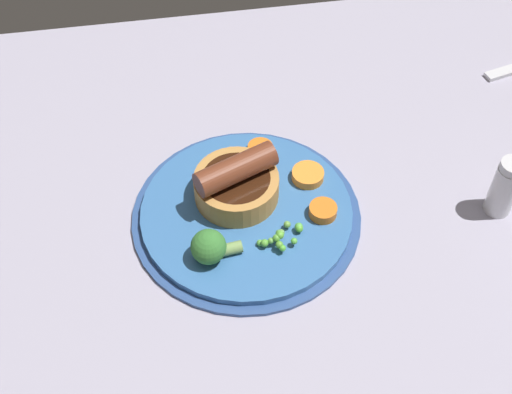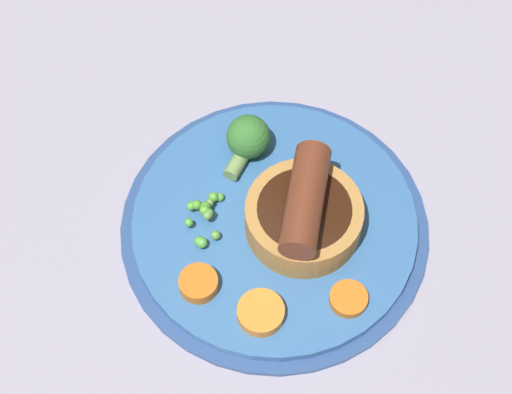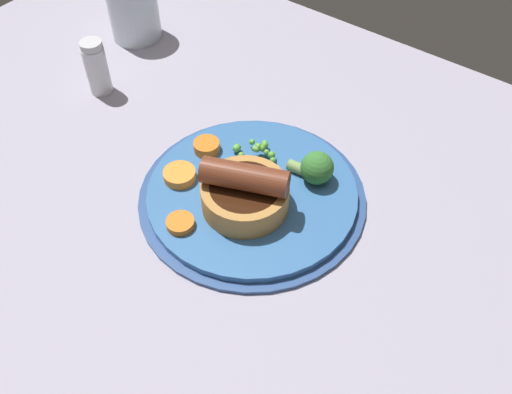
{
  "view_description": "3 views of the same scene",
  "coord_description": "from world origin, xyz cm",
  "px_view_note": "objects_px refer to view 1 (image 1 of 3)",
  "views": [
    {
      "loc": [
        12.64,
        50.98,
        69.51
      ],
      "look_at": [
        4.38,
        0.65,
        7.36
      ],
      "focal_mm": 50.0,
      "sensor_mm": 36.0,
      "label": 1
    },
    {
      "loc": [
        -25.43,
        -17.6,
        69.19
      ],
      "look_at": [
        5.47,
        1.95,
        6.61
      ],
      "focal_mm": 60.0,
      "sensor_mm": 36.0,
      "label": 2
    },
    {
      "loc": [
        32.72,
        -35.75,
        53.86
      ],
      "look_at": [
        7.04,
        -1.42,
        5.55
      ],
      "focal_mm": 40.0,
      "sensor_mm": 36.0,
      "label": 3
    }
  ],
  "objects_px": {
    "carrot_slice_0": "(323,211)",
    "carrot_slice_2": "(260,149)",
    "dinner_plate": "(247,216)",
    "broccoli_floret_near": "(210,247)",
    "pea_pile": "(281,236)",
    "carrot_slice_1": "(308,175)",
    "salt_shaker": "(505,187)",
    "sausage_pudding": "(236,183)"
  },
  "relations": [
    {
      "from": "sausage_pudding",
      "to": "carrot_slice_1",
      "type": "bearing_deg",
      "value": -13.98
    },
    {
      "from": "sausage_pudding",
      "to": "carrot_slice_0",
      "type": "relative_size",
      "value": 3.1
    },
    {
      "from": "carrot_slice_1",
      "to": "carrot_slice_2",
      "type": "height_order",
      "value": "carrot_slice_1"
    },
    {
      "from": "carrot_slice_2",
      "to": "sausage_pudding",
      "type": "bearing_deg",
      "value": 59.36
    },
    {
      "from": "carrot_slice_1",
      "to": "carrot_slice_2",
      "type": "distance_m",
      "value": 0.07
    },
    {
      "from": "carrot_slice_1",
      "to": "broccoli_floret_near",
      "type": "bearing_deg",
      "value": 36.4
    },
    {
      "from": "dinner_plate",
      "to": "pea_pile",
      "type": "distance_m",
      "value": 0.06
    },
    {
      "from": "carrot_slice_0",
      "to": "carrot_slice_2",
      "type": "distance_m",
      "value": 0.12
    },
    {
      "from": "dinner_plate",
      "to": "pea_pile",
      "type": "bearing_deg",
      "value": 123.13
    },
    {
      "from": "carrot_slice_1",
      "to": "sausage_pudding",
      "type": "bearing_deg",
      "value": 8.29
    },
    {
      "from": "pea_pile",
      "to": "carrot_slice_0",
      "type": "relative_size",
      "value": 1.56
    },
    {
      "from": "broccoli_floret_near",
      "to": "carrot_slice_2",
      "type": "distance_m",
      "value": 0.17
    },
    {
      "from": "carrot_slice_2",
      "to": "dinner_plate",
      "type": "bearing_deg",
      "value": 71.07
    },
    {
      "from": "carrot_slice_2",
      "to": "pea_pile",
      "type": "bearing_deg",
      "value": 90.01
    },
    {
      "from": "pea_pile",
      "to": "salt_shaker",
      "type": "distance_m",
      "value": 0.27
    },
    {
      "from": "sausage_pudding",
      "to": "dinner_plate",
      "type": "bearing_deg",
      "value": -95.05
    },
    {
      "from": "carrot_slice_1",
      "to": "dinner_plate",
      "type": "bearing_deg",
      "value": 25.45
    },
    {
      "from": "pea_pile",
      "to": "broccoli_floret_near",
      "type": "height_order",
      "value": "broccoli_floret_near"
    },
    {
      "from": "carrot_slice_1",
      "to": "salt_shaker",
      "type": "xyz_separation_m",
      "value": [
        -0.22,
        0.07,
        0.02
      ]
    },
    {
      "from": "dinner_plate",
      "to": "carrot_slice_2",
      "type": "distance_m",
      "value": 0.1
    },
    {
      "from": "carrot_slice_0",
      "to": "broccoli_floret_near",
      "type": "bearing_deg",
      "value": 15.96
    },
    {
      "from": "sausage_pudding",
      "to": "carrot_slice_2",
      "type": "xyz_separation_m",
      "value": [
        -0.04,
        -0.07,
        -0.02
      ]
    },
    {
      "from": "carrot_slice_2",
      "to": "salt_shaker",
      "type": "bearing_deg",
      "value": 154.57
    },
    {
      "from": "salt_shaker",
      "to": "broccoli_floret_near",
      "type": "bearing_deg",
      "value": 3.9
    },
    {
      "from": "pea_pile",
      "to": "salt_shaker",
      "type": "height_order",
      "value": "salt_shaker"
    },
    {
      "from": "pea_pile",
      "to": "carrot_slice_2",
      "type": "relative_size",
      "value": 1.61
    },
    {
      "from": "carrot_slice_0",
      "to": "carrot_slice_1",
      "type": "height_order",
      "value": "carrot_slice_0"
    },
    {
      "from": "sausage_pudding",
      "to": "pea_pile",
      "type": "height_order",
      "value": "sausage_pudding"
    },
    {
      "from": "carrot_slice_0",
      "to": "salt_shaker",
      "type": "relative_size",
      "value": 0.41
    },
    {
      "from": "carrot_slice_1",
      "to": "carrot_slice_2",
      "type": "xyz_separation_m",
      "value": [
        0.05,
        -0.05,
        -0.0
      ]
    },
    {
      "from": "sausage_pudding",
      "to": "salt_shaker",
      "type": "xyz_separation_m",
      "value": [
        -0.3,
        0.06,
        0.0
      ]
    },
    {
      "from": "sausage_pudding",
      "to": "broccoli_floret_near",
      "type": "bearing_deg",
      "value": -138.63
    },
    {
      "from": "pea_pile",
      "to": "carrot_slice_1",
      "type": "height_order",
      "value": "pea_pile"
    },
    {
      "from": "broccoli_floret_near",
      "to": "carrot_slice_1",
      "type": "bearing_deg",
      "value": -149.81
    },
    {
      "from": "dinner_plate",
      "to": "carrot_slice_2",
      "type": "relative_size",
      "value": 8.52
    },
    {
      "from": "broccoli_floret_near",
      "to": "salt_shaker",
      "type": "height_order",
      "value": "salt_shaker"
    },
    {
      "from": "carrot_slice_0",
      "to": "carrot_slice_2",
      "type": "xyz_separation_m",
      "value": [
        0.05,
        -0.11,
        -0.0
      ]
    },
    {
      "from": "pea_pile",
      "to": "carrot_slice_1",
      "type": "relative_size",
      "value": 1.31
    },
    {
      "from": "dinner_plate",
      "to": "broccoli_floret_near",
      "type": "relative_size",
      "value": 4.69
    },
    {
      "from": "pea_pile",
      "to": "carrot_slice_1",
      "type": "xyz_separation_m",
      "value": [
        -0.05,
        -0.09,
        -0.0
      ]
    },
    {
      "from": "dinner_plate",
      "to": "carrot_slice_0",
      "type": "bearing_deg",
      "value": 167.98
    },
    {
      "from": "broccoli_floret_near",
      "to": "carrot_slice_0",
      "type": "height_order",
      "value": "broccoli_floret_near"
    }
  ]
}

